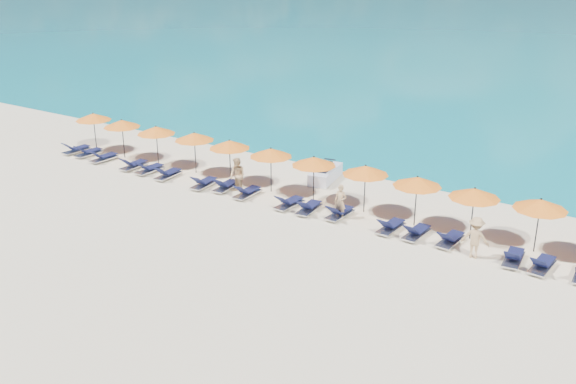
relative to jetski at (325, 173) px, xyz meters
The scene contains 35 objects.
ground 8.27m from the jetski, 82.38° to the right, with size 1400.00×1400.00×0.00m, color beige.
headland_main 611.26m from the jetski, 119.34° to the left, with size 374.00×242.00×126.50m.
headland_small 572.64m from the jetski, 105.10° to the left, with size 162.00×126.00×85.50m.
jetski is the anchor object (origin of this frame).
beachgoer_a 5.08m from the jetski, 52.31° to the right, with size 0.57×0.38×1.57m, color tan.
beachgoer_b 4.82m from the jetski, 123.86° to the right, with size 0.87×0.50×1.79m, color tan.
beachgoer_c 10.44m from the jetski, 26.11° to the right, with size 1.09×0.51×1.69m, color tan.
umbrella_0 14.70m from the jetski, 169.13° to the right, with size 2.10×2.10×2.28m.
umbrella_1 12.21m from the jetski, 166.02° to the right, with size 2.10×2.10×2.28m.
umbrella_2 9.67m from the jetski, 162.19° to the right, with size 2.10×2.10×2.28m.
umbrella_3 7.20m from the jetski, 156.91° to the right, with size 2.10×2.10×2.28m.
umbrella_4 5.18m from the jetski, 144.13° to the right, with size 2.10×2.10×2.28m.
umbrella_5 3.61m from the jetski, 116.14° to the right, with size 2.10×2.10×2.28m.
umbrella_6 3.50m from the jetski, 70.27° to the right, with size 2.10×2.10×2.28m.
umbrella_7 4.87m from the jetski, 37.11° to the right, with size 2.10×2.10×2.28m.
umbrella_8 7.03m from the jetski, 25.25° to the right, with size 2.10×2.10×2.28m.
umbrella_9 9.31m from the jetski, 18.85° to the right, with size 2.10×2.10×2.28m.
umbrella_10 11.66m from the jetski, 13.87° to the right, with size 2.10×2.10×2.28m.
lounger_0 15.28m from the jetski, 165.16° to the right, with size 0.74×1.74×0.66m.
lounger_1 14.23m from the jetski, 163.99° to the right, with size 0.72×1.73×0.66m.
lounger_2 12.85m from the jetski, 161.36° to the right, with size 0.69×1.72×0.66m.
lounger_3 10.59m from the jetski, 157.05° to the right, with size 0.65×1.71×0.66m.
lounger_4 9.49m from the jetski, 154.01° to the right, with size 0.70×1.73×0.66m.
lounger_5 8.28m from the jetski, 149.17° to the right, with size 0.74×1.74×0.66m.
lounger_6 6.28m from the jetski, 137.05° to the right, with size 0.75×1.74×0.66m.
lounger_7 5.26m from the jetski, 130.57° to the right, with size 0.77×1.75×0.66m.
lounger_8 4.59m from the jetski, 115.45° to the right, with size 0.63×1.71×0.66m.
lounger_9 4.23m from the jetski, 83.21° to the right, with size 0.76×1.75×0.66m.
lounger_10 4.48m from the jetski, 69.38° to the right, with size 0.77×1.75×0.66m.
lounger_11 5.02m from the jetski, 52.44° to the right, with size 0.71×1.73×0.66m.
lounger_12 6.95m from the jetski, 36.17° to the right, with size 0.72×1.74×0.66m.
lounger_13 7.89m from the jetski, 30.98° to the right, with size 0.73×1.74×0.66m.
lounger_14 9.10m from the jetski, 25.82° to the right, with size 0.75×1.74×0.66m.
lounger_15 11.59m from the jetski, 21.38° to the right, with size 0.77×1.75×0.66m.
lounger_16 12.59m from the jetski, 19.74° to the right, with size 0.74×1.74×0.66m.
Camera 1 is at (14.63, -19.19, 11.15)m, focal length 40.00 mm.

